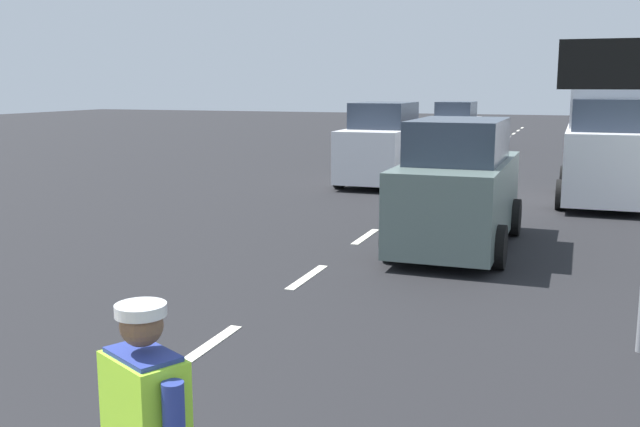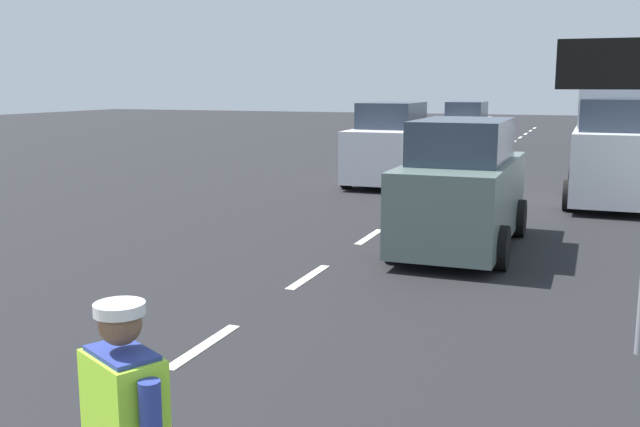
# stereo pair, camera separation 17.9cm
# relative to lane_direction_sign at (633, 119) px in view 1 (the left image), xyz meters

# --- Properties ---
(ground_plane) EXTENTS (96.00, 96.00, 0.00)m
(ground_plane) POSITION_rel_lane_direction_sign_xyz_m (-4.08, 13.87, -2.41)
(ground_plane) COLOR black
(lane_center_line) EXTENTS (0.14, 46.40, 0.01)m
(lane_center_line) POSITION_rel_lane_direction_sign_xyz_m (-4.08, 18.07, -2.40)
(lane_center_line) COLOR silver
(lane_center_line) RESTS_ON ground
(lane_direction_sign) EXTENTS (1.16, 0.11, 3.20)m
(lane_direction_sign) POSITION_rel_lane_direction_sign_xyz_m (0.00, 0.00, 0.00)
(lane_direction_sign) COLOR gray
(lane_direction_sign) RESTS_ON ground
(delivery_truck) EXTENTS (2.16, 4.60, 3.54)m
(delivery_truck) POSITION_rel_lane_direction_sign_xyz_m (0.15, 10.51, -0.80)
(delivery_truck) COLOR silver
(delivery_truck) RESTS_ON ground
(car_oncoming_third) EXTENTS (1.99, 3.86, 2.02)m
(car_oncoming_third) POSITION_rel_lane_direction_sign_xyz_m (-5.68, 24.05, -1.47)
(car_oncoming_third) COLOR silver
(car_oncoming_third) RESTS_ON ground
(car_outgoing_ahead) EXTENTS (1.88, 4.25, 2.18)m
(car_outgoing_ahead) POSITION_rel_lane_direction_sign_xyz_m (-2.38, 4.30, -1.39)
(car_outgoing_ahead) COLOR slate
(car_outgoing_ahead) RESTS_ON ground
(car_oncoming_second) EXTENTS (1.94, 3.98, 2.26)m
(car_oncoming_second) POSITION_rel_lane_direction_sign_xyz_m (-5.66, 11.67, -1.35)
(car_oncoming_second) COLOR silver
(car_oncoming_second) RESTS_ON ground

